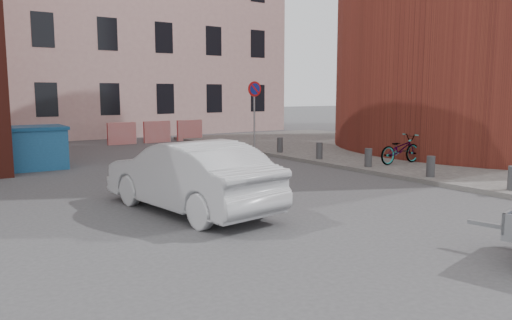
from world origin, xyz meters
TOP-DOWN VIEW (x-y plane):
  - ground at (0.00, 0.00)m, footprint 120.00×120.00m
  - sidewalk at (10.00, 4.00)m, footprint 9.00×24.00m
  - building_pink at (6.00, 22.00)m, footprint 16.00×8.00m
  - no_parking_sign at (6.00, 9.48)m, footprint 0.60×0.09m
  - bollards at (6.00, 3.40)m, footprint 0.22×9.02m
  - barriers at (4.20, 15.00)m, footprint 4.70×0.18m
  - dumpster at (-2.84, 9.49)m, footprint 3.16×1.69m
  - silver_car at (-0.77, 1.78)m, footprint 2.04×4.40m
  - bicycle at (7.31, 3.30)m, footprint 1.73×0.60m

SIDE VIEW (x-z plane):
  - ground at x=0.00m, z-range 0.00..0.00m
  - sidewalk at x=10.00m, z-range 0.00..0.12m
  - bollards at x=6.00m, z-range 0.12..0.67m
  - barriers at x=4.20m, z-range 0.00..1.00m
  - bicycle at x=7.31m, z-range 0.12..1.03m
  - dumpster at x=-2.84m, z-range 0.00..1.31m
  - silver_car at x=-0.77m, z-range 0.00..1.40m
  - no_parking_sign at x=6.00m, z-range 0.69..3.34m
  - building_pink at x=6.00m, z-range 0.00..14.00m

